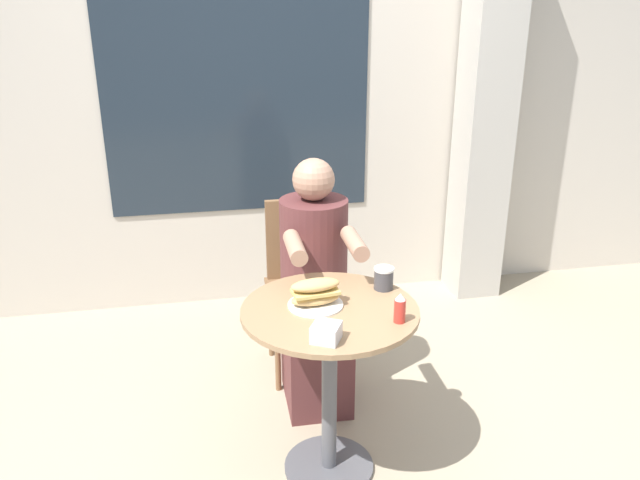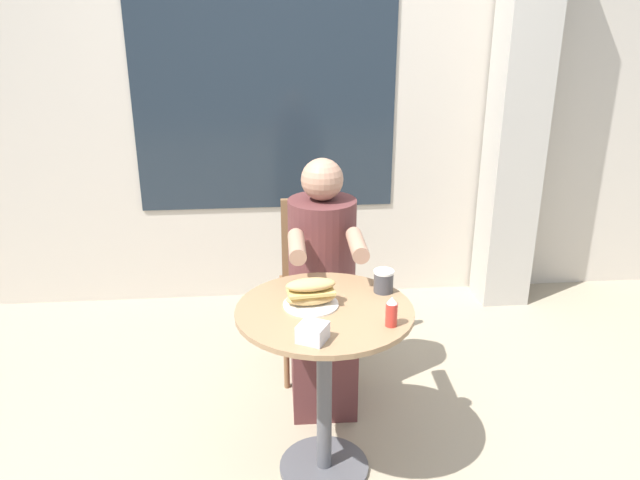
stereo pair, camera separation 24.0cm
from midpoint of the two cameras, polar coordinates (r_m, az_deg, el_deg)
The scene contains 10 objects.
ground_plane at distance 2.72m, azimuth 3.06°, elevation -20.18°, with size 8.00×8.00×0.00m, color tan.
storefront_wall at distance 3.77m, azimuth -0.30°, elevation 14.97°, with size 8.00×0.09×2.80m.
lattice_pillar at distance 3.92m, azimuth 19.38°, elevation 11.10°, with size 0.29×0.29×2.40m.
cafe_table at distance 2.41m, azimuth 3.30°, elevation -10.58°, with size 0.66×0.66×0.73m.
diner_chair at distance 3.16m, azimuth 1.87°, elevation -2.73°, with size 0.39×0.39×0.87m.
seated_diner at distance 2.85m, azimuth 2.65°, elevation -5.60°, with size 0.32×0.55×1.17m.
sandwich_on_plate at distance 2.31m, azimuth 2.13°, elevation -5.01°, with size 0.21×0.21×0.11m.
drink_cup at distance 2.44m, azimuth 8.64°, elevation -3.79°, with size 0.08×0.08×0.09m.
napkin_box at distance 2.09m, azimuth 2.64°, elevation -8.52°, with size 0.12×0.12×0.06m.
condiment_bottle at distance 2.20m, azimuth 9.70°, elevation -6.58°, with size 0.04×0.04×0.11m.
Camera 2 is at (-0.20, -2.05, 1.78)m, focal length 35.00 mm.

